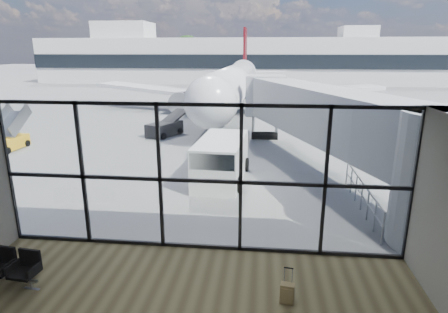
% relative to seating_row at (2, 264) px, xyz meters
% --- Properties ---
extents(ground, '(220.00, 220.00, 0.00)m').
position_rel_seating_row_xyz_m(ground, '(4.85, 42.31, -0.53)').
color(ground, slate).
rests_on(ground, ground).
extents(lounge_shell, '(12.02, 8.01, 4.51)m').
position_rel_seating_row_xyz_m(lounge_shell, '(4.85, -2.49, 2.12)').
color(lounge_shell, brown).
rests_on(lounge_shell, ground).
extents(glass_curtain_wall, '(12.10, 0.12, 4.50)m').
position_rel_seating_row_xyz_m(glass_curtain_wall, '(4.85, 2.31, 1.71)').
color(glass_curtain_wall, white).
rests_on(glass_curtain_wall, ground).
extents(jet_bridge, '(8.00, 16.50, 4.33)m').
position_rel_seating_row_xyz_m(jet_bridge, '(9.75, 9.39, 2.23)').
color(jet_bridge, '#A6A8AB').
rests_on(jet_bridge, ground).
extents(apron_railing, '(0.06, 5.46, 1.11)m').
position_rel_seating_row_xyz_m(apron_railing, '(10.45, 5.81, 0.19)').
color(apron_railing, gray).
rests_on(apron_railing, ground).
extents(far_terminal, '(80.00, 12.20, 11.00)m').
position_rel_seating_row_xyz_m(far_terminal, '(4.26, 64.28, 3.68)').
color(far_terminal, silver).
rests_on(far_terminal, ground).
extents(tree_0, '(4.95, 4.95, 7.12)m').
position_rel_seating_row_xyz_m(tree_0, '(-40.15, 74.31, 4.10)').
color(tree_0, '#382619').
rests_on(tree_0, ground).
extents(tree_1, '(5.61, 5.61, 8.07)m').
position_rel_seating_row_xyz_m(tree_1, '(-34.15, 74.31, 4.72)').
color(tree_1, '#382619').
rests_on(tree_1, ground).
extents(tree_2, '(6.27, 6.27, 9.03)m').
position_rel_seating_row_xyz_m(tree_2, '(-28.15, 74.31, 5.34)').
color(tree_2, '#382619').
rests_on(tree_2, ground).
extents(tree_3, '(4.95, 4.95, 7.12)m').
position_rel_seating_row_xyz_m(tree_3, '(-22.15, 74.31, 4.10)').
color(tree_3, '#382619').
rests_on(tree_3, ground).
extents(tree_4, '(5.61, 5.61, 8.07)m').
position_rel_seating_row_xyz_m(tree_4, '(-16.15, 74.31, 4.72)').
color(tree_4, '#382619').
rests_on(tree_4, ground).
extents(tree_5, '(6.27, 6.27, 9.03)m').
position_rel_seating_row_xyz_m(tree_5, '(-10.15, 74.31, 5.34)').
color(tree_5, '#382619').
rests_on(tree_5, ground).
extents(seating_row, '(2.17, 0.82, 0.96)m').
position_rel_seating_row_xyz_m(seating_row, '(0.00, 0.00, 0.00)').
color(seating_row, gray).
rests_on(seating_row, ground).
extents(backpack, '(0.38, 0.37, 0.49)m').
position_rel_seating_row_xyz_m(backpack, '(0.33, 0.33, -0.30)').
color(backpack, black).
rests_on(backpack, ground).
extents(suitcase, '(0.36, 0.29, 0.91)m').
position_rel_seating_row_xyz_m(suitcase, '(7.34, -0.07, -0.26)').
color(suitcase, olive).
rests_on(suitcase, ground).
extents(airliner, '(29.68, 34.33, 8.84)m').
position_rel_seating_row_xyz_m(airliner, '(3.58, 30.24, 2.16)').
color(airliner, silver).
rests_on(airliner, ground).
extents(service_van, '(2.44, 4.66, 1.98)m').
position_rel_seating_row_xyz_m(service_van, '(4.74, 8.55, 0.48)').
color(service_van, white).
rests_on(service_van, ground).
extents(belt_loader, '(2.61, 3.79, 1.67)m').
position_rel_seating_row_xyz_m(belt_loader, '(-0.31, 17.70, 0.03)').
color(belt_loader, black).
rests_on(belt_loader, ground).
extents(mobile_stairs, '(1.71, 3.08, 2.13)m').
position_rel_seating_row_xyz_m(mobile_stairs, '(-9.01, 12.88, -0.02)').
color(mobile_stairs, gold).
rests_on(mobile_stairs, ground).
extents(traffic_cone_a, '(0.41, 0.41, 0.59)m').
position_rel_seating_row_xyz_m(traffic_cone_a, '(3.41, 16.23, -0.25)').
color(traffic_cone_a, orange).
rests_on(traffic_cone_a, ground).
extents(traffic_cone_b, '(0.39, 0.39, 0.56)m').
position_rel_seating_row_xyz_m(traffic_cone_b, '(3.71, 13.65, -0.27)').
color(traffic_cone_b, orange).
rests_on(traffic_cone_b, ground).
extents(traffic_cone_c, '(0.40, 0.40, 0.58)m').
position_rel_seating_row_xyz_m(traffic_cone_c, '(4.70, 16.35, -0.26)').
color(traffic_cone_c, '#FD4F0D').
rests_on(traffic_cone_c, ground).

